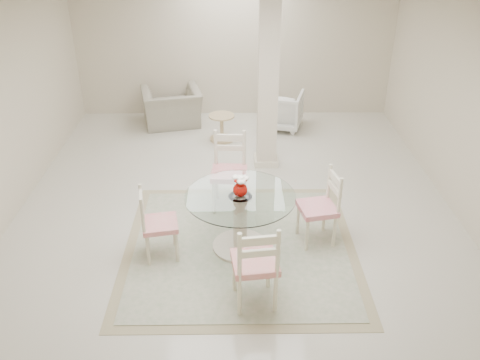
{
  "coord_description": "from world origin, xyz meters",
  "views": [
    {
      "loc": [
        -0.01,
        -6.06,
        3.79
      ],
      "look_at": [
        0.05,
        -0.79,
        0.85
      ],
      "focal_mm": 38.0,
      "sensor_mm": 36.0,
      "label": 1
    }
  ],
  "objects_px": {
    "dining_chair_west": "(154,219)",
    "side_table": "(222,128)",
    "recliner_taupe": "(172,107)",
    "armchair_white": "(281,110)",
    "red_vase": "(240,186)",
    "dining_chair_south": "(256,260)",
    "column": "(268,83)",
    "dining_table": "(240,222)",
    "dining_chair_east": "(323,202)",
    "dining_chair_north": "(229,165)"
  },
  "relations": [
    {
      "from": "column",
      "to": "dining_chair_west",
      "type": "bearing_deg",
      "value": -120.75
    },
    {
      "from": "column",
      "to": "dining_chair_east",
      "type": "bearing_deg",
      "value": -75.33
    },
    {
      "from": "dining_chair_north",
      "to": "side_table",
      "type": "height_order",
      "value": "dining_chair_north"
    },
    {
      "from": "dining_chair_west",
      "to": "dining_chair_south",
      "type": "height_order",
      "value": "dining_chair_south"
    },
    {
      "from": "red_vase",
      "to": "dining_chair_east",
      "type": "height_order",
      "value": "dining_chair_east"
    },
    {
      "from": "red_vase",
      "to": "dining_table",
      "type": "bearing_deg",
      "value": 161.57
    },
    {
      "from": "dining_table",
      "to": "side_table",
      "type": "bearing_deg",
      "value": 95.07
    },
    {
      "from": "column",
      "to": "dining_chair_east",
      "type": "xyz_separation_m",
      "value": [
        0.56,
        -2.14,
        -0.78
      ]
    },
    {
      "from": "recliner_taupe",
      "to": "dining_chair_west",
      "type": "bearing_deg",
      "value": 80.35
    },
    {
      "from": "dining_chair_east",
      "to": "recliner_taupe",
      "type": "distance_m",
      "value": 4.39
    },
    {
      "from": "dining_chair_north",
      "to": "dining_table",
      "type": "bearing_deg",
      "value": -79.23
    },
    {
      "from": "recliner_taupe",
      "to": "armchair_white",
      "type": "bearing_deg",
      "value": 163.01
    },
    {
      "from": "dining_chair_west",
      "to": "dining_chair_south",
      "type": "xyz_separation_m",
      "value": [
        1.15,
        -0.86,
        0.07
      ]
    },
    {
      "from": "column",
      "to": "red_vase",
      "type": "xyz_separation_m",
      "value": [
        -0.45,
        -2.29,
        -0.47
      ]
    },
    {
      "from": "dining_chair_south",
      "to": "recliner_taupe",
      "type": "height_order",
      "value": "dining_chair_south"
    },
    {
      "from": "dining_chair_south",
      "to": "red_vase",
      "type": "bearing_deg",
      "value": -89.34
    },
    {
      "from": "armchair_white",
      "to": "column",
      "type": "bearing_deg",
      "value": 91.63
    },
    {
      "from": "column",
      "to": "red_vase",
      "type": "bearing_deg",
      "value": -101.04
    },
    {
      "from": "red_vase",
      "to": "armchair_white",
      "type": "distance_m",
      "value": 3.89
    },
    {
      "from": "recliner_taupe",
      "to": "column",
      "type": "bearing_deg",
      "value": 123.08
    },
    {
      "from": "dining_chair_west",
      "to": "dining_chair_south",
      "type": "bearing_deg",
      "value": -137.72
    },
    {
      "from": "dining_chair_north",
      "to": "recliner_taupe",
      "type": "distance_m",
      "value": 3.12
    },
    {
      "from": "dining_table",
      "to": "dining_chair_south",
      "type": "xyz_separation_m",
      "value": [
        0.15,
        -1.01,
        0.22
      ]
    },
    {
      "from": "red_vase",
      "to": "dining_chair_north",
      "type": "xyz_separation_m",
      "value": [
        -0.13,
        1.02,
        -0.26
      ]
    },
    {
      "from": "dining_table",
      "to": "recliner_taupe",
      "type": "height_order",
      "value": "dining_table"
    },
    {
      "from": "dining_table",
      "to": "side_table",
      "type": "height_order",
      "value": "dining_table"
    },
    {
      "from": "dining_chair_west",
      "to": "red_vase",
      "type": "bearing_deg",
      "value": -92.39
    },
    {
      "from": "recliner_taupe",
      "to": "side_table",
      "type": "xyz_separation_m",
      "value": [
        0.95,
        -0.71,
        -0.13
      ]
    },
    {
      "from": "armchair_white",
      "to": "recliner_taupe",
      "type": "bearing_deg",
      "value": 11.16
    },
    {
      "from": "dining_chair_south",
      "to": "side_table",
      "type": "xyz_separation_m",
      "value": [
        -0.43,
        4.22,
        -0.39
      ]
    },
    {
      "from": "dining_chair_south",
      "to": "armchair_white",
      "type": "distance_m",
      "value": 4.84
    },
    {
      "from": "dining_chair_west",
      "to": "side_table",
      "type": "xyz_separation_m",
      "value": [
        0.72,
        3.36,
        -0.32
      ]
    },
    {
      "from": "red_vase",
      "to": "dining_chair_south",
      "type": "xyz_separation_m",
      "value": [
        0.15,
        -1.01,
        -0.28
      ]
    },
    {
      "from": "dining_chair_east",
      "to": "red_vase",
      "type": "bearing_deg",
      "value": -92.86
    },
    {
      "from": "recliner_taupe",
      "to": "armchair_white",
      "type": "distance_m",
      "value": 2.05
    },
    {
      "from": "dining_chair_north",
      "to": "dining_chair_south",
      "type": "relative_size",
      "value": 1.03
    },
    {
      "from": "side_table",
      "to": "dining_chair_east",
      "type": "bearing_deg",
      "value": -67.08
    },
    {
      "from": "red_vase",
      "to": "recliner_taupe",
      "type": "relative_size",
      "value": 0.25
    },
    {
      "from": "armchair_white",
      "to": "dining_chair_south",
      "type": "bearing_deg",
      "value": 97.41
    },
    {
      "from": "dining_chair_north",
      "to": "armchair_white",
      "type": "relative_size",
      "value": 1.56
    },
    {
      "from": "dining_table",
      "to": "dining_chair_south",
      "type": "distance_m",
      "value": 1.05
    },
    {
      "from": "red_vase",
      "to": "dining_chair_south",
      "type": "height_order",
      "value": "dining_chair_south"
    },
    {
      "from": "column",
      "to": "side_table",
      "type": "bearing_deg",
      "value": 128.62
    },
    {
      "from": "column",
      "to": "red_vase",
      "type": "height_order",
      "value": "column"
    },
    {
      "from": "recliner_taupe",
      "to": "armchair_white",
      "type": "xyz_separation_m",
      "value": [
        2.04,
        -0.15,
        0.0
      ]
    },
    {
      "from": "dining_table",
      "to": "recliner_taupe",
      "type": "relative_size",
      "value": 1.23
    },
    {
      "from": "dining_chair_north",
      "to": "dining_chair_south",
      "type": "distance_m",
      "value": 2.05
    },
    {
      "from": "red_vase",
      "to": "armchair_white",
      "type": "relative_size",
      "value": 0.35
    },
    {
      "from": "side_table",
      "to": "dining_chair_south",
      "type": "bearing_deg",
      "value": -84.16
    },
    {
      "from": "dining_chair_east",
      "to": "dining_chair_west",
      "type": "height_order",
      "value": "dining_chair_east"
    }
  ]
}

